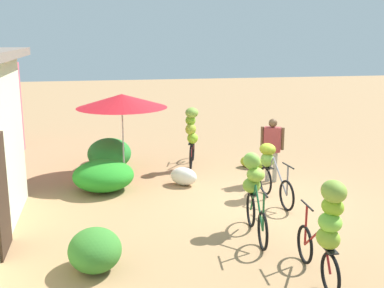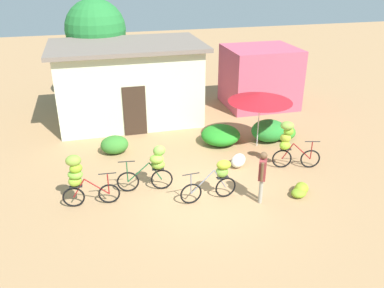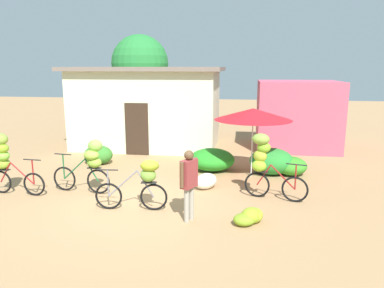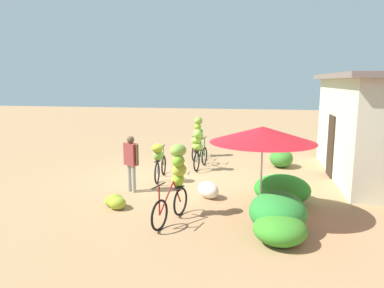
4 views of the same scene
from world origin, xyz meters
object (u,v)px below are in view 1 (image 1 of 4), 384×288
person_vendor (272,144)px  bicycle_leftmost (328,224)px  bicycle_near_pile (254,187)px  bicycle_center_loaded (271,166)px  produce_sack (184,176)px  banana_pile_on_ground (253,162)px  bicycle_by_shop (192,132)px  market_umbrella (122,101)px

person_vendor → bicycle_leftmost: bearing=168.2°
bicycle_near_pile → bicycle_center_loaded: size_ratio=0.98×
produce_sack → bicycle_leftmost: bearing=-167.5°
bicycle_near_pile → banana_pile_on_ground: bearing=-18.1°
bicycle_leftmost → produce_sack: bicycle_leftmost is taller
bicycle_center_loaded → bicycle_by_shop: bicycle_by_shop is taller
person_vendor → produce_sack: bearing=86.3°
produce_sack → bicycle_center_loaded: bearing=-127.4°
banana_pile_on_ground → bicycle_center_loaded: bearing=170.4°
bicycle_leftmost → bicycle_by_shop: (6.74, 0.64, 0.02)m
bicycle_leftmost → bicycle_near_pile: bearing=9.6°
banana_pile_on_ground → produce_sack: produce_sack is taller
market_umbrella → person_vendor: bearing=-111.6°
bicycle_center_loaded → banana_pile_on_ground: 2.61m
bicycle_near_pile → bicycle_center_loaded: 1.95m
bicycle_center_loaded → bicycle_leftmost: bearing=171.4°
bicycle_leftmost → bicycle_by_shop: 6.77m
market_umbrella → bicycle_center_loaded: (-2.59, -3.10, -1.20)m
bicycle_near_pile → person_vendor: size_ratio=1.06×
bicycle_leftmost → banana_pile_on_ground: size_ratio=2.21×
bicycle_leftmost → banana_pile_on_ground: bicycle_leftmost is taller
market_umbrella → bicycle_by_shop: market_umbrella is taller
bicycle_near_pile → produce_sack: size_ratio=2.42×
produce_sack → market_umbrella: bearing=47.3°
bicycle_by_shop → person_vendor: bearing=-135.1°
bicycle_by_shop → produce_sack: (-1.55, 0.51, -0.78)m
banana_pile_on_ground → produce_sack: size_ratio=1.07×
bicycle_near_pile → banana_pile_on_ground: size_ratio=2.27×
bicycle_center_loaded → banana_pile_on_ground: bearing=-9.6°
produce_sack → bicycle_by_shop: bearing=-18.1°
bicycle_near_pile → banana_pile_on_ground: 4.48m
person_vendor → bicycle_center_loaded: bearing=158.4°
bicycle_by_shop → person_vendor: size_ratio=1.06×
bicycle_near_pile → bicycle_leftmost: bearing=-170.4°
bicycle_leftmost → person_vendor: (5.04, -1.05, -0.00)m
bicycle_leftmost → bicycle_center_loaded: bicycle_leftmost is taller
bicycle_leftmost → bicycle_center_loaded: size_ratio=0.95×
market_umbrella → bicycle_leftmost: (-6.46, -2.52, -0.97)m
bicycle_near_pile → bicycle_by_shop: 4.59m
bicycle_center_loaded → produce_sack: size_ratio=2.48×
bicycle_by_shop → banana_pile_on_ground: bicycle_by_shop is taller
produce_sack → person_vendor: (-0.14, -2.20, 0.75)m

